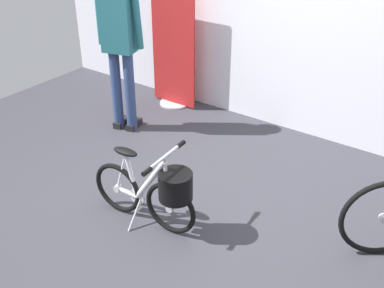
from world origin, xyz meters
name	(u,v)px	position (x,y,z in m)	size (l,w,h in m)	color
ground_plane	(185,216)	(0.00, 0.00, 0.00)	(6.57, 6.57, 0.00)	#38383F
floor_banner_stand	(173,54)	(-1.42, 1.70, 0.63)	(0.60, 0.36, 1.43)	#B7B7BC
folding_bike_foreground	(156,190)	(-0.11, -0.23, 0.35)	(0.97, 0.53, 0.70)	black
visitor_near_wall	(119,34)	(-1.47, 0.88, 1.07)	(0.52, 0.34, 1.83)	navy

